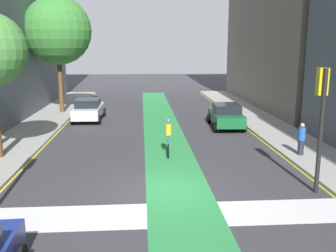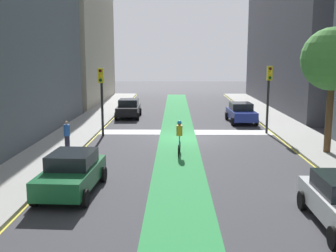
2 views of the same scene
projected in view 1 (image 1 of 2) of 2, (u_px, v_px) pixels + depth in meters
ground_plane at (164, 191)px, 13.78m from camera, size 120.00×120.00×0.00m
bike_lane_paint at (179, 191)px, 13.82m from camera, size 2.40×60.00×0.01m
crosswalk_band at (168, 215)px, 11.83m from camera, size 12.00×1.80×0.01m
curb_stripe_right at (322, 187)px, 14.20m from camera, size 0.16×60.00×0.01m
traffic_signal_near_right at (321, 107)px, 13.13m from camera, size 0.35×0.52×4.49m
car_green_right_far at (226, 115)px, 24.49m from camera, size 2.18×4.28×1.57m
car_white_left_far at (89, 109)px, 26.84m from camera, size 2.06×4.22×1.57m
cyclist_in_lane at (168, 136)px, 18.10m from camera, size 0.32×1.73×1.86m
pedestrian_sidewalk_right_a at (301, 139)px, 17.74m from camera, size 0.34×0.34×1.54m
street_tree_far at (57, 31)px, 28.38m from camera, size 5.12×5.12×8.80m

